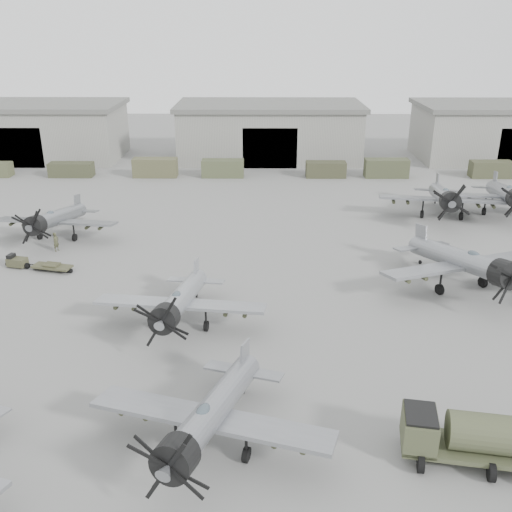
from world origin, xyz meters
The scene contains 19 objects.
ground centered at (0.00, 0.00, 0.00)m, with size 220.00×220.00×0.00m, color slate.
hangar_left centered at (-38.00, 61.96, 4.37)m, with size 29.00×14.80×8.70m.
hangar_center centered at (0.00, 61.96, 4.37)m, with size 29.00×14.80×8.70m.
hangar_right centered at (38.00, 61.96, 4.37)m, with size 29.00×14.80×8.70m.
support_truck_1 centered at (-28.30, 50.00, 1.00)m, with size 6.15×2.20×1.99m, color #393B27.
support_truck_2 centered at (-16.33, 50.00, 1.31)m, with size 6.21×2.20×2.63m, color #4B4B31.
support_truck_3 centered at (-6.74, 50.00, 1.22)m, with size 5.93×2.20×2.43m, color #454B31.
support_truck_4 centered at (7.87, 50.00, 1.08)m, with size 5.62×2.20×2.17m, color #383925.
support_truck_5 centered at (16.42, 50.00, 1.29)m, with size 6.11×2.20×2.58m, color #3E422B.
support_truck_6 centered at (31.17, 50.00, 1.16)m, with size 5.72×2.20×2.32m, color #3D3F29.
aircraft_near_1 centered at (-3.93, -6.28, 2.32)m, with size 12.75×11.48×5.10m.
aircraft_mid_1 centered at (-7.09, 6.43, 2.23)m, with size 12.34×11.11×4.91m.
aircraft_mid_2 centered at (15.21, 12.97, 2.56)m, with size 14.00×12.62×5.63m.
aircraft_far_0 centered at (-21.95, 24.34, 2.24)m, with size 12.40×11.16×4.93m.
aircraft_far_1 centered at (18.87, 31.38, 2.55)m, with size 14.14×12.73×5.61m.
aircraft_extra_720 centered at (26.24, 32.48, 2.55)m, with size 14.14×12.73×5.61m.
fuel_tanker centered at (9.22, -6.66, 1.59)m, with size 7.49×3.55×2.78m.
tug_trailer centered at (-21.92, 17.25, 0.46)m, with size 6.17×2.51×1.22m.
ground_crew centered at (-20.98, 21.50, 0.93)m, with size 0.68×0.45×1.86m, color #40412A.
Camera 1 is at (-1.38, -29.32, 20.47)m, focal length 40.00 mm.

